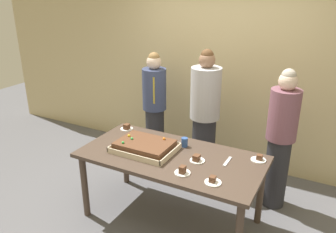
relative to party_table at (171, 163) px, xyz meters
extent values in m
plane|color=#5B5B60|center=(0.00, 0.00, -0.69)|extent=(12.00, 12.00, 0.00)
cube|color=#CCB784|center=(0.00, 1.60, 0.81)|extent=(8.00, 0.12, 3.00)
cube|color=#47382D|center=(0.00, 0.00, 0.07)|extent=(1.87, 0.93, 0.04)
cylinder|color=#47382D|center=(-0.86, -0.38, -0.32)|extent=(0.07, 0.07, 0.74)
cylinder|color=#47382D|center=(-0.86, 0.38, -0.32)|extent=(0.07, 0.07, 0.74)
cylinder|color=#47382D|center=(0.86, 0.38, -0.32)|extent=(0.07, 0.07, 0.74)
cube|color=beige|center=(-0.29, -0.04, 0.09)|extent=(0.63, 0.47, 0.01)
cube|color=beige|center=(-0.29, -0.27, 0.12)|extent=(0.63, 0.01, 0.05)
cube|color=beige|center=(-0.29, 0.19, 0.12)|extent=(0.63, 0.01, 0.05)
cube|color=beige|center=(-0.60, -0.04, 0.12)|extent=(0.01, 0.47, 0.05)
cube|color=beige|center=(0.02, -0.04, 0.12)|extent=(0.01, 0.47, 0.05)
cube|color=brown|center=(-0.29, -0.04, 0.14)|extent=(0.56, 0.40, 0.09)
sphere|color=green|center=(-0.47, -0.18, 0.20)|extent=(0.03, 0.03, 0.03)
sphere|color=orange|center=(-0.14, 0.10, 0.20)|extent=(0.03, 0.03, 0.03)
sphere|color=yellow|center=(-0.51, -0.01, 0.20)|extent=(0.03, 0.03, 0.03)
sphere|color=green|center=(-0.44, -0.05, 0.20)|extent=(0.03, 0.03, 0.03)
cylinder|color=white|center=(-0.78, 0.33, 0.09)|extent=(0.15, 0.15, 0.01)
cube|color=brown|center=(-0.77, 0.33, 0.13)|extent=(0.06, 0.07, 0.06)
cylinder|color=white|center=(0.81, 0.31, 0.09)|extent=(0.15, 0.15, 0.01)
cube|color=brown|center=(0.82, 0.31, 0.12)|extent=(0.05, 0.05, 0.05)
cylinder|color=white|center=(0.56, -0.29, 0.09)|extent=(0.15, 0.15, 0.01)
cube|color=brown|center=(0.56, -0.29, 0.12)|extent=(0.05, 0.06, 0.05)
cylinder|color=white|center=(0.26, -0.27, 0.09)|extent=(0.15, 0.15, 0.01)
cube|color=brown|center=(0.26, -0.28, 0.13)|extent=(0.05, 0.06, 0.07)
cylinder|color=white|center=(0.29, 0.01, 0.09)|extent=(0.15, 0.15, 0.01)
cube|color=brown|center=(0.28, 0.00, 0.13)|extent=(0.06, 0.07, 0.06)
cylinder|color=#2D5199|center=(0.03, 0.24, 0.14)|extent=(0.07, 0.07, 0.10)
cube|color=silver|center=(0.55, 0.14, 0.09)|extent=(0.03, 0.20, 0.01)
cylinder|color=#28282D|center=(-0.81, 1.05, -0.29)|extent=(0.26, 0.26, 0.81)
cylinder|color=#384266|center=(-0.81, 1.05, 0.40)|extent=(0.32, 0.32, 0.56)
cube|color=gold|center=(-0.74, 0.91, 0.43)|extent=(0.04, 0.02, 0.36)
sphere|color=beige|center=(-0.81, 1.05, 0.77)|extent=(0.20, 0.20, 0.20)
sphere|color=olive|center=(-0.81, 1.05, 0.82)|extent=(0.15, 0.15, 0.15)
cylinder|color=#28282D|center=(-0.01, 0.92, -0.26)|extent=(0.29, 0.29, 0.87)
cylinder|color=#B2B2B7|center=(-0.01, 0.92, 0.49)|extent=(0.37, 0.37, 0.63)
sphere|color=#8C664C|center=(-0.01, 0.92, 0.90)|extent=(0.19, 0.19, 0.19)
sphere|color=brown|center=(-0.01, 0.92, 0.95)|extent=(0.15, 0.15, 0.15)
cylinder|color=#28282D|center=(0.93, 0.80, -0.27)|extent=(0.26, 0.26, 0.84)
cylinder|color=#7A4C5B|center=(0.93, 0.80, 0.42)|extent=(0.32, 0.32, 0.56)
sphere|color=beige|center=(0.93, 0.80, 0.79)|extent=(0.20, 0.20, 0.20)
sphere|color=#B2A899|center=(0.93, 0.80, 0.85)|extent=(0.15, 0.15, 0.15)
camera|label=1|loc=(1.41, -2.72, 1.71)|focal=36.11mm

